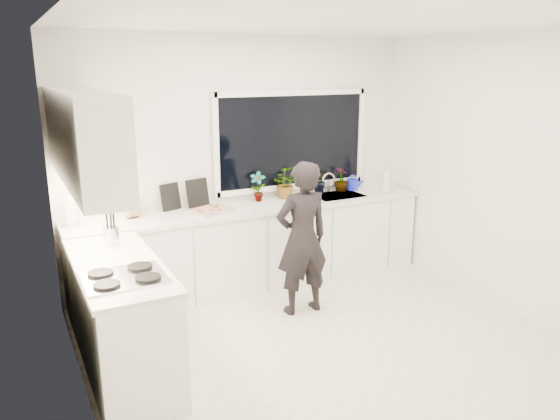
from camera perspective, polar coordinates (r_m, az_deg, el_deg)
floor at (r=5.00m, az=4.71°, el=-13.69°), size 4.00×3.50×0.02m
wall_back at (r=6.04m, az=-3.89°, el=5.08°), size 4.00×0.02×2.70m
wall_left at (r=3.86m, az=-21.07°, el=-1.61°), size 0.02×3.50×2.70m
wall_right at (r=5.82m, az=22.10°, el=3.63°), size 0.02×3.50×2.70m
ceiling at (r=4.40m, az=5.51°, el=19.14°), size 4.00×3.50×0.02m
window at (r=6.24m, az=1.31°, el=7.28°), size 1.80×0.02×1.00m
base_cabinets_back at (r=5.99m, az=-2.55°, el=-3.98°), size 3.92×0.58×0.88m
base_cabinets_left at (r=4.55m, az=-16.20°, el=-10.99°), size 0.58×1.60×0.88m
countertop_back at (r=5.85m, az=-2.56°, el=0.26°), size 3.94×0.62×0.04m
countertop_left at (r=4.37m, az=-16.64°, el=-5.54°), size 0.62×1.60×0.04m
upper_cabinets at (r=4.47m, az=-19.94°, el=7.22°), size 0.34×2.10×0.70m
sink at (r=6.36m, az=6.02°, el=1.12°), size 0.58×0.42×0.14m
faucet at (r=6.49m, az=5.09°, el=2.87°), size 0.03×0.03×0.22m
stovetop at (r=4.03m, az=-15.98°, el=-6.71°), size 0.56×0.48×0.03m
person at (r=5.28m, az=2.32°, el=-3.00°), size 0.56×0.37×1.52m
pizza_tray at (r=5.63m, az=-7.29°, el=-0.06°), size 0.51×0.44×0.03m
pizza at (r=5.63m, az=-7.30°, el=0.10°), size 0.46×0.40×0.01m
watering_can at (r=6.64m, az=7.57°, el=2.67°), size 0.15×0.15×0.13m
paper_towel_roll at (r=5.44m, az=-21.06°, el=-0.24°), size 0.14×0.14×0.26m
knife_block at (r=5.57m, az=-15.26°, el=0.36°), size 0.15×0.13×0.22m
utensil_crock at (r=4.77m, az=-17.22°, el=-2.60°), size 0.17×0.17×0.16m
picture_frame_large at (r=5.75m, az=-11.39°, el=1.36°), size 0.21×0.09×0.28m
picture_frame_small at (r=5.84m, az=-8.61°, el=1.78°), size 0.25×0.07×0.30m
herb_plants at (r=6.21m, az=1.57°, el=2.87°), size 1.30×0.38×0.34m
soap_bottles at (r=6.54m, az=11.10°, el=3.07°), size 0.14×0.14×0.32m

